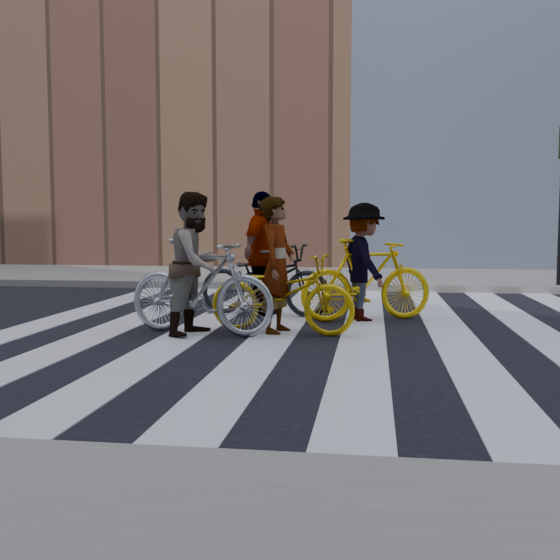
% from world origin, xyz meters
% --- Properties ---
extents(ground, '(100.00, 100.00, 0.00)m').
position_xyz_m(ground, '(0.00, 0.00, 0.00)').
color(ground, black).
rests_on(ground, ground).
extents(sidewalk_far, '(100.00, 5.00, 0.15)m').
position_xyz_m(sidewalk_far, '(0.00, 7.50, 0.07)').
color(sidewalk_far, gray).
rests_on(sidewalk_far, ground).
extents(zebra_crosswalk, '(8.25, 10.00, 0.01)m').
position_xyz_m(zebra_crosswalk, '(0.00, 0.00, 0.01)').
color(zebra_crosswalk, silver).
rests_on(zebra_crosswalk, ground).
extents(building_brick_far_left, '(16.00, 10.00, 18.00)m').
position_xyz_m(building_brick_far_left, '(-8.00, 15.00, 9.00)').
color(building_brick_far_left, brown).
rests_on(building_brick_far_left, ground).
extents(bike_yellow_left, '(2.03, 1.07, 1.01)m').
position_xyz_m(bike_yellow_left, '(-0.49, -0.29, 0.51)').
color(bike_yellow_left, gold).
rests_on(bike_yellow_left, ground).
extents(bike_silver_mid, '(2.09, 1.07, 1.21)m').
position_xyz_m(bike_silver_mid, '(-1.48, -0.53, 0.61)').
color(bike_silver_mid, '#A2A6AC').
rests_on(bike_silver_mid, ground).
extents(bike_yellow_right, '(2.03, 1.27, 1.18)m').
position_xyz_m(bike_yellow_right, '(0.58, 0.93, 0.59)').
color(bike_yellow_right, yellow).
rests_on(bike_yellow_right, ground).
extents(bike_dark_rear, '(2.17, 1.11, 1.09)m').
position_xyz_m(bike_dark_rear, '(-0.96, 1.27, 0.54)').
color(bike_dark_rear, black).
rests_on(bike_dark_rear, ground).
extents(rider_left, '(0.54, 0.71, 1.73)m').
position_xyz_m(rider_left, '(-0.54, -0.29, 0.87)').
color(rider_left, slate).
rests_on(rider_left, ground).
extents(rider_mid, '(0.88, 1.01, 1.78)m').
position_xyz_m(rider_mid, '(-1.53, -0.53, 0.89)').
color(rider_mid, slate).
rests_on(rider_mid, ground).
extents(rider_right, '(1.00, 1.25, 1.69)m').
position_xyz_m(rider_right, '(0.53, 0.93, 0.84)').
color(rider_right, slate).
rests_on(rider_right, ground).
extents(rider_rear, '(0.66, 1.17, 1.88)m').
position_xyz_m(rider_rear, '(-1.01, 1.27, 0.94)').
color(rider_rear, slate).
rests_on(rider_rear, ground).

